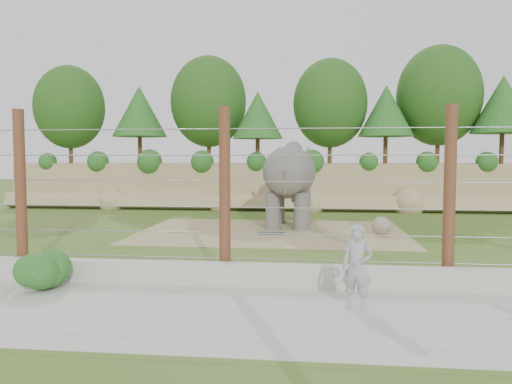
# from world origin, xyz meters

# --- Properties ---
(ground) EXTENTS (90.00, 90.00, 0.00)m
(ground) POSITION_xyz_m (0.00, 0.00, 0.00)
(ground) COLOR #356119
(ground) RESTS_ON ground
(back_embankment) EXTENTS (30.00, 5.52, 8.77)m
(back_embankment) POSITION_xyz_m (0.59, 12.68, 3.97)
(back_embankment) COLOR #9B8B5B
(back_embankment) RESTS_ON ground
(dirt_patch) EXTENTS (10.00, 7.00, 0.02)m
(dirt_patch) POSITION_xyz_m (0.50, 3.00, 0.01)
(dirt_patch) COLOR #928558
(dirt_patch) RESTS_ON ground
(drain_grate) EXTENTS (1.00, 0.60, 0.03)m
(drain_grate) POSITION_xyz_m (0.51, 2.47, 0.04)
(drain_grate) COLOR #262628
(drain_grate) RESTS_ON dirt_patch
(elephant) EXTENTS (2.03, 4.36, 3.46)m
(elephant) POSITION_xyz_m (1.08, 4.56, 1.73)
(elephant) COLOR #585450
(elephant) RESTS_ON ground
(stone_ball) EXTENTS (0.69, 0.69, 0.69)m
(stone_ball) POSITION_xyz_m (4.51, 2.44, 0.37)
(stone_ball) COLOR gray
(stone_ball) RESTS_ON dirt_patch
(retaining_wall) EXTENTS (26.00, 0.35, 0.50)m
(retaining_wall) POSITION_xyz_m (0.00, -5.00, 0.25)
(retaining_wall) COLOR #B6B4AA
(retaining_wall) RESTS_ON ground
(walkway) EXTENTS (26.00, 4.00, 0.01)m
(walkway) POSITION_xyz_m (0.00, -7.00, 0.01)
(walkway) COLOR #B6B4AA
(walkway) RESTS_ON ground
(barrier_fence) EXTENTS (20.26, 0.26, 4.00)m
(barrier_fence) POSITION_xyz_m (0.00, -4.50, 2.00)
(barrier_fence) COLOR #532218
(barrier_fence) RESTS_ON ground
(walkway_shrub) EXTENTS (0.80, 0.80, 0.80)m
(walkway_shrub) POSITION_xyz_m (-3.72, -5.80, 0.41)
(walkway_shrub) COLOR #1B5D1B
(walkway_shrub) RESTS_ON walkway
(zookeeper) EXTENTS (0.67, 0.55, 1.59)m
(zookeeper) POSITION_xyz_m (2.84, -6.49, 0.81)
(zookeeper) COLOR silver
(zookeeper) RESTS_ON walkway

